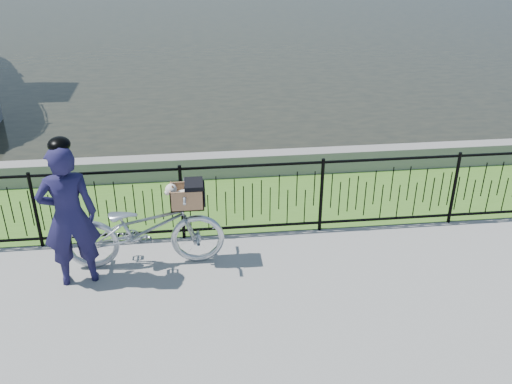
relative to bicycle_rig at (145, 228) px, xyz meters
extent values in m
plane|color=gray|center=(1.48, -1.00, -0.56)|extent=(120.00, 120.00, 0.00)
cube|color=#447524|center=(1.48, 1.60, -0.55)|extent=(60.00, 2.00, 0.01)
cube|color=gray|center=(1.48, 2.60, -0.36)|extent=(60.00, 0.30, 0.40)
imported|color=silver|center=(-0.01, 0.00, -0.01)|extent=(2.09, 0.73, 1.10)
cube|color=black|center=(0.57, 0.00, 0.29)|extent=(0.38, 0.18, 0.02)
cube|color=#9E6F49|center=(0.57, 0.00, 0.30)|extent=(0.43, 0.31, 0.01)
cube|color=#9E6F49|center=(0.57, 0.15, 0.43)|extent=(0.43, 0.02, 0.28)
cube|color=#9E6F49|center=(0.57, -0.15, 0.43)|extent=(0.43, 0.01, 0.28)
cube|color=#9E6F49|center=(0.78, 0.00, 0.43)|extent=(0.01, 0.31, 0.28)
cube|color=#9E6F49|center=(0.37, 0.00, 0.43)|extent=(0.02, 0.31, 0.28)
cube|color=black|center=(0.67, 0.00, 0.60)|extent=(0.23, 0.32, 0.06)
cube|color=black|center=(0.80, 0.00, 0.46)|extent=(0.02, 0.32, 0.22)
ellipsoid|color=silver|center=(0.55, 0.00, 0.42)|extent=(0.31, 0.22, 0.20)
sphere|color=silver|center=(0.38, -0.02, 0.55)|extent=(0.15, 0.15, 0.15)
sphere|color=silver|center=(0.33, -0.04, 0.52)|extent=(0.07, 0.07, 0.07)
sphere|color=black|center=(0.30, -0.05, 0.51)|extent=(0.02, 0.02, 0.02)
cone|color=#A46A44|center=(0.38, 0.04, 0.61)|extent=(0.06, 0.08, 0.08)
cone|color=#A46A44|center=(0.40, -0.06, 0.61)|extent=(0.06, 0.08, 0.08)
imported|color=#18163C|center=(-0.86, -0.29, 0.39)|extent=(0.77, 0.58, 1.89)
ellipsoid|color=black|center=(-0.86, -0.29, 1.32)|extent=(0.26, 0.29, 0.18)
camera|label=1|loc=(0.74, -6.51, 3.86)|focal=40.00mm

